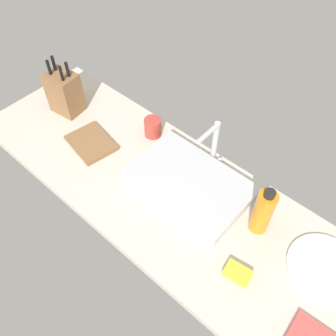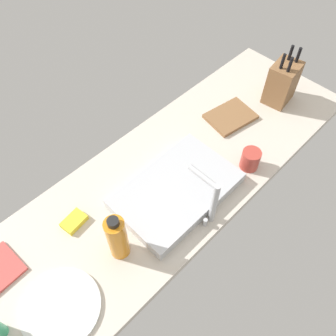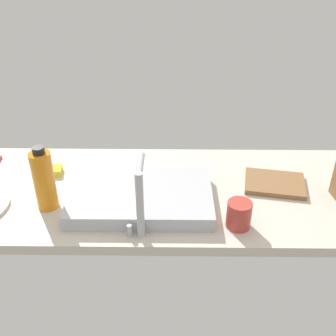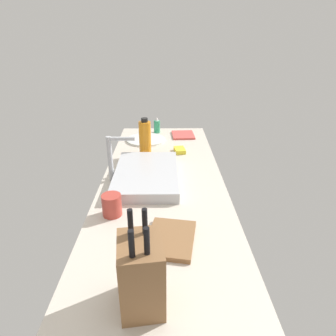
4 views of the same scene
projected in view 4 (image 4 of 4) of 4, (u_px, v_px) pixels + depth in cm
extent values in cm
cube|color=beige|center=(163.00, 188.00, 140.12)|extent=(181.75, 59.62, 3.50)
cube|color=#B7BABF|center=(146.00, 175.00, 144.09)|extent=(47.59, 30.44, 4.90)
cylinder|color=#B7BABF|center=(110.00, 159.00, 139.22)|extent=(2.40, 2.40, 22.44)
cylinder|color=#B7BABF|center=(122.00, 139.00, 134.98)|extent=(2.00, 12.08, 2.00)
cylinder|color=#B7BABF|center=(113.00, 173.00, 146.26)|extent=(1.60, 1.60, 4.00)
cube|color=brown|center=(141.00, 275.00, 74.42)|extent=(15.14, 12.78, 19.99)
cylinder|color=black|center=(147.00, 241.00, 65.50)|extent=(1.58, 1.58, 7.10)
cylinder|color=black|center=(131.00, 244.00, 64.62)|extent=(1.58, 1.58, 7.10)
cylinder|color=black|center=(145.00, 221.00, 72.36)|extent=(1.58, 1.58, 7.10)
cylinder|color=black|center=(130.00, 222.00, 72.07)|extent=(1.58, 1.58, 7.10)
cube|color=brown|center=(171.00, 239.00, 101.73)|extent=(23.48, 19.31, 1.80)
cylinder|color=#2D9966|center=(157.00, 127.00, 210.80)|extent=(4.38, 4.38, 8.74)
cone|color=silver|center=(157.00, 119.00, 208.38)|extent=(2.41, 2.41, 2.80)
cylinder|color=orange|center=(145.00, 139.00, 168.91)|extent=(6.91, 6.91, 20.26)
cylinder|color=black|center=(144.00, 120.00, 164.20)|extent=(3.80, 3.80, 2.20)
cylinder|color=silver|center=(146.00, 140.00, 196.73)|extent=(25.93, 25.93, 1.20)
cube|color=#CC4C47|center=(183.00, 135.00, 205.73)|extent=(18.44, 15.86, 1.20)
cylinder|color=#B23D33|center=(112.00, 205.00, 114.93)|extent=(7.71, 7.71, 8.81)
cube|color=yellow|center=(180.00, 150.00, 177.41)|extent=(9.75, 7.19, 2.40)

